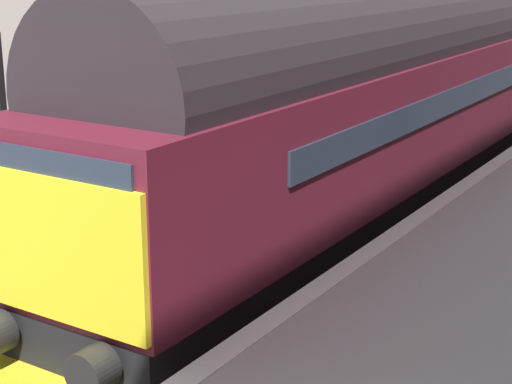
% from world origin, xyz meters
% --- Properties ---
extents(ground_plane, '(140.00, 140.00, 0.00)m').
position_xyz_m(ground_plane, '(0.00, 0.00, 0.00)').
color(ground_plane, '#635A52').
rests_on(ground_plane, ground).
extents(track_main, '(2.50, 60.00, 0.15)m').
position_xyz_m(track_main, '(0.00, -0.00, 0.06)').
color(track_main, gray).
rests_on(track_main, ground).
extents(station_platform, '(4.00, 44.00, 1.01)m').
position_xyz_m(station_platform, '(3.60, 0.00, 0.50)').
color(station_platform, '#9DA09C').
rests_on(station_platform, ground).
extents(diesel_locomotive, '(2.74, 17.69, 4.68)m').
position_xyz_m(diesel_locomotive, '(0.00, 4.31, 2.48)').
color(diesel_locomotive, black).
rests_on(diesel_locomotive, ground).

